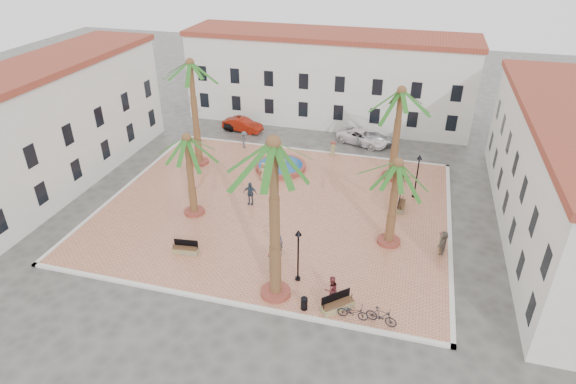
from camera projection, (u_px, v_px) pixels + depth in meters
name	position (u px, v px, depth m)	size (l,w,h in m)	color
ground	(276.00, 208.00, 37.43)	(120.00, 120.00, 0.00)	#56544F
plaza	(276.00, 207.00, 37.39)	(26.00, 22.00, 0.15)	tan
kerb_n	(308.00, 151.00, 46.62)	(26.30, 0.30, 0.16)	silver
kerb_s	(222.00, 301.00, 28.15)	(26.30, 0.30, 0.16)	silver
kerb_e	(450.00, 232.00, 34.39)	(0.30, 22.30, 0.16)	silver
kerb_w	(128.00, 186.00, 40.39)	(0.30, 22.30, 0.16)	silver
building_north	(328.00, 78.00, 51.87)	(30.40, 7.40, 9.50)	white
building_east	(568.00, 177.00, 32.28)	(7.40, 26.40, 9.00)	white
building_west	(53.00, 124.00, 39.34)	(6.40, 24.40, 10.00)	white
fountain	(281.00, 165.00, 42.92)	(4.48, 4.48, 2.32)	#A14235
palm_nw	(191.00, 74.00, 40.03)	(5.40, 5.40, 9.58)	#A14235
palm_sw	(187.00, 148.00, 33.93)	(4.97, 4.97, 6.50)	#A14235
palm_s	(274.00, 161.00, 24.32)	(5.82, 5.82, 10.18)	#A14235
palm_e	(397.00, 174.00, 30.60)	(5.20, 5.20, 6.45)	#A14235
palm_ne	(400.00, 102.00, 38.33)	(5.75, 5.75, 8.10)	#A14235
bench_s	(186.00, 250.00, 32.02)	(1.79, 0.74, 0.92)	#898156
bench_se	(337.00, 305.00, 27.32)	(1.88, 1.80, 1.05)	#898156
bench_e	(401.00, 206.00, 36.94)	(0.62, 1.79, 0.93)	#898156
bench_ne	(402.00, 175.00, 41.49)	(1.36, 1.74, 0.91)	#898156
lamppost_s	(298.00, 246.00, 28.53)	(0.40, 0.40, 3.70)	black
lamppost_e	(418.00, 169.00, 37.46)	(0.40, 0.40, 3.72)	black
bollard_se	(273.00, 262.00, 30.03)	(0.58, 0.58, 1.45)	#898156
bollard_n	(333.00, 149.00, 45.16)	(0.50, 0.50, 1.33)	#898156
bollard_e	(443.00, 242.00, 32.12)	(0.53, 0.53, 1.27)	#898156
litter_bin	(304.00, 304.00, 27.32)	(0.40, 0.40, 0.78)	black
cyclist_a	(278.00, 242.00, 31.57)	(0.70, 0.46, 1.91)	#35384C
bicycle_a	(353.00, 312.00, 26.65)	(0.60, 1.72, 0.91)	black
cyclist_b	(331.00, 289.00, 27.65)	(0.85, 0.66, 1.75)	maroon
bicycle_b	(381.00, 316.00, 26.25)	(0.50, 1.78, 1.07)	black
pedestrian_fountain_a	(263.00, 171.00, 40.84)	(0.79, 0.51, 1.61)	#99835C
pedestrian_fountain_b	(250.00, 193.00, 37.27)	(1.10, 0.46, 1.88)	#293A4C
pedestrian_north	(244.00, 140.00, 46.65)	(1.09, 0.63, 1.69)	#47474C
pedestrian_east	(443.00, 242.00, 31.74)	(1.57, 0.50, 1.69)	#75695B
car_black	(241.00, 124.00, 51.17)	(1.52, 3.77, 1.28)	black
car_red	(243.00, 125.00, 50.85)	(1.50, 4.29, 1.41)	maroon
car_silver	(376.00, 139.00, 47.65)	(1.73, 4.26, 1.24)	#A5A6AE
car_white	(363.00, 137.00, 47.92)	(2.39, 5.18, 1.44)	white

